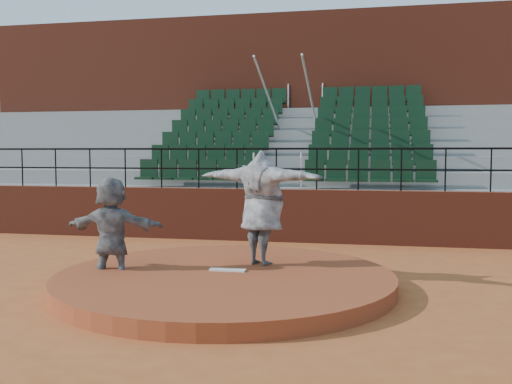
# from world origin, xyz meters

# --- Properties ---
(ground) EXTENTS (90.00, 90.00, 0.00)m
(ground) POSITION_xyz_m (0.00, 0.00, 0.00)
(ground) COLOR #AB5426
(ground) RESTS_ON ground
(pitchers_mound) EXTENTS (5.50, 5.50, 0.25)m
(pitchers_mound) POSITION_xyz_m (0.00, 0.00, 0.12)
(pitchers_mound) COLOR brown
(pitchers_mound) RESTS_ON ground
(pitching_rubber) EXTENTS (0.60, 0.15, 0.03)m
(pitching_rubber) POSITION_xyz_m (0.00, 0.15, 0.27)
(pitching_rubber) COLOR white
(pitching_rubber) RESTS_ON pitchers_mound
(boundary_wall) EXTENTS (24.00, 0.30, 1.30)m
(boundary_wall) POSITION_xyz_m (0.00, 5.00, 0.65)
(boundary_wall) COLOR maroon
(boundary_wall) RESTS_ON ground
(wall_railing) EXTENTS (24.04, 0.05, 1.03)m
(wall_railing) POSITION_xyz_m (0.00, 5.00, 2.03)
(wall_railing) COLOR black
(wall_railing) RESTS_ON boundary_wall
(seating_deck) EXTENTS (24.00, 5.97, 4.63)m
(seating_deck) POSITION_xyz_m (0.00, 8.65, 1.44)
(seating_deck) COLOR gray
(seating_deck) RESTS_ON ground
(press_box_facade) EXTENTS (24.00, 3.00, 7.10)m
(press_box_facade) POSITION_xyz_m (0.00, 12.60, 3.55)
(press_box_facade) COLOR maroon
(press_box_facade) RESTS_ON ground
(pitcher) EXTENTS (2.53, 1.48, 1.99)m
(pitcher) POSITION_xyz_m (0.45, 0.82, 1.25)
(pitcher) COLOR black
(pitcher) RESTS_ON pitchers_mound
(fielder) EXTENTS (1.70, 0.62, 1.81)m
(fielder) POSITION_xyz_m (-1.95, -0.06, 0.90)
(fielder) COLOR black
(fielder) RESTS_ON ground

